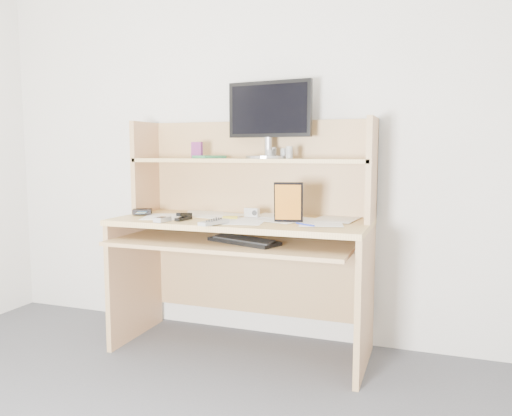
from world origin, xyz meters
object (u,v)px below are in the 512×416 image
(keyboard, at_px, (244,241))
(game_case, at_px, (288,202))
(monitor, at_px, (269,117))
(tv_remote, at_px, (214,222))
(desk, at_px, (246,227))

(keyboard, bearing_deg, game_case, 44.36)
(keyboard, xyz_separation_m, game_case, (0.21, 0.09, 0.20))
(monitor, bearing_deg, game_case, -47.10)
(keyboard, xyz_separation_m, tv_remote, (-0.12, -0.10, 0.10))
(game_case, height_order, monitor, monitor)
(desk, distance_m, game_case, 0.37)
(keyboard, height_order, monitor, monitor)
(keyboard, distance_m, monitor, 0.74)
(tv_remote, bearing_deg, keyboard, 53.91)
(desk, xyz_separation_m, tv_remote, (-0.04, -0.34, 0.07))
(desk, relative_size, monitor, 2.78)
(keyboard, bearing_deg, tv_remote, -121.76)
(tv_remote, bearing_deg, monitor, 88.20)
(game_case, xyz_separation_m, monitor, (-0.19, 0.26, 0.45))
(tv_remote, height_order, game_case, game_case)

